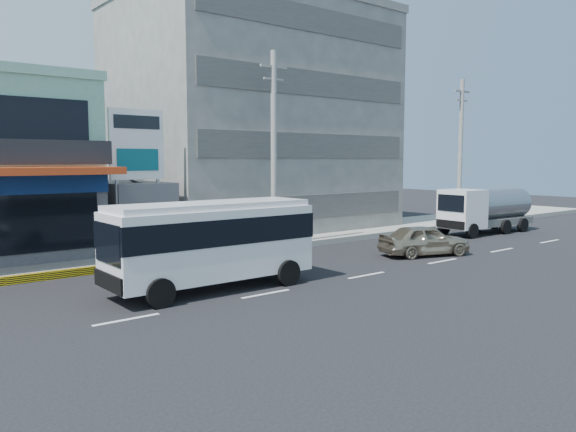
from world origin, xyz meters
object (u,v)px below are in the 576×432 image
object	(u,v)px
satellite_dish	(132,181)
utility_pole_near	(274,149)
utility_pole_far	(460,152)
billboard	(137,153)
minibus	(211,238)
tanker_truck	(484,209)
sedan	(424,240)
concrete_building	(252,123)

from	to	relation	value
satellite_dish	utility_pole_near	world-z (taller)	utility_pole_near
utility_pole_far	satellite_dish	bearing A→B (deg)	170.71
billboard	minibus	size ratio (longest dim) A/B	0.93
satellite_dish	tanker_truck	world-z (taller)	satellite_dish
billboard	sedan	distance (m)	14.14
billboard	tanker_truck	size ratio (longest dim) A/B	0.95
minibus	billboard	bearing A→B (deg)	85.29
concrete_building	tanker_truck	distance (m)	15.77
sedan	utility_pole_near	bearing A→B (deg)	57.17
utility_pole_near	tanker_truck	world-z (taller)	utility_pole_near
utility_pole_far	tanker_truck	size ratio (longest dim) A/B	1.38
tanker_truck	concrete_building	bearing A→B (deg)	133.67
minibus	sedan	xyz separation A→B (m)	(11.71, -0.23, -1.10)
concrete_building	tanker_truck	bearing A→B (deg)	-46.33
billboard	utility_pole_near	world-z (taller)	utility_pole_near
satellite_dish	minibus	distance (m)	9.49
concrete_building	billboard	xyz separation A→B (m)	(-10.50, -5.80, -2.07)
utility_pole_far	utility_pole_near	bearing A→B (deg)	180.00
utility_pole_far	concrete_building	bearing A→B (deg)	147.65
utility_pole_far	minibus	xyz separation A→B (m)	(-23.12, -5.67, -3.29)
satellite_dish	utility_pole_far	world-z (taller)	utility_pole_far
concrete_building	utility_pole_far	bearing A→B (deg)	-32.35
satellite_dish	utility_pole_far	distance (m)	22.35
satellite_dish	minibus	world-z (taller)	satellite_dish
concrete_building	utility_pole_near	xyz separation A→B (m)	(-4.00, -7.60, -1.85)
satellite_dish	utility_pole_near	bearing A→B (deg)	-30.96
utility_pole_near	minibus	xyz separation A→B (m)	(-7.12, -5.67, -3.29)
billboard	tanker_truck	distance (m)	21.55
satellite_dish	minibus	bearing A→B (deg)	-96.86
satellite_dish	sedan	xyz separation A→B (m)	(10.60, -9.50, -2.82)
sedan	billboard	bearing A→B (deg)	74.48
satellite_dish	billboard	distance (m)	2.31
satellite_dish	minibus	xyz separation A→B (m)	(-1.12, -9.27, -1.72)
concrete_building	satellite_dish	xyz separation A→B (m)	(-10.00, -4.00, -3.42)
minibus	tanker_truck	xyz separation A→B (m)	(21.32, 2.58, -0.34)
satellite_dish	tanker_truck	size ratio (longest dim) A/B	0.21
billboard	minibus	bearing A→B (deg)	-94.71
satellite_dish	utility_pole_far	xyz separation A→B (m)	(22.00, -3.60, 1.57)
minibus	sedan	distance (m)	11.77
utility_pole_near	minibus	world-z (taller)	utility_pole_near
concrete_building	utility_pole_near	size ratio (longest dim) A/B	1.60
satellite_dish	utility_pole_far	size ratio (longest dim) A/B	0.15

